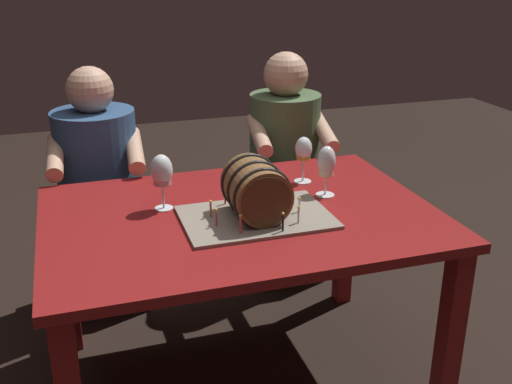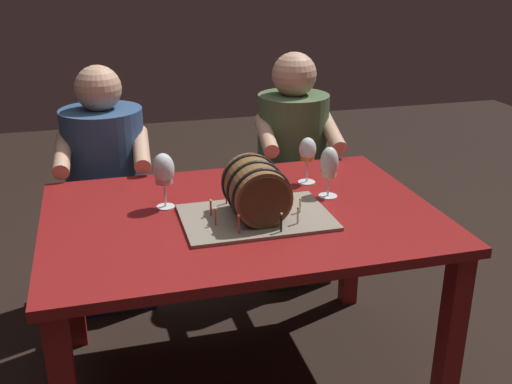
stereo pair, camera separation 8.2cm
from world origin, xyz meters
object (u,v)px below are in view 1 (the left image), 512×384
Objects in this scene: wine_glass_amber at (304,151)px; person_seated_right at (284,178)px; wine_glass_white at (326,164)px; wine_glass_rose at (162,173)px; barrel_cake at (256,194)px; dining_table at (241,237)px; person_seated_left at (101,199)px.

person_seated_right is (0.12, 0.53, -0.31)m from wine_glass_amber.
wine_glass_white is 0.61m from wine_glass_rose.
wine_glass_rose is at bearing 147.32° from barrel_cake.
dining_table is 7.05× the size of wine_glass_white.
wine_glass_white reaches higher than dining_table.
wine_glass_white is 1.04× the size of wine_glass_amber.
wine_glass_amber is at bearing -102.63° from person_seated_right.
barrel_cake is 0.41m from wine_glass_amber.
wine_glass_white is at bearing -40.93° from person_seated_left.
person_seated_right reaches higher than wine_glass_white.
person_seated_right reaches higher than wine_glass_amber.
person_seated_right reaches higher than barrel_cake.
wine_glass_white is at bearing -97.57° from person_seated_right.
person_seated_left is at bearing 106.84° from wine_glass_rose.
barrel_cake is 0.35m from wine_glass_rose.
barrel_cake reaches higher than wine_glass_amber.
dining_table is 2.70× the size of barrel_cake.
dining_table is at bearing -59.34° from person_seated_left.
wine_glass_amber is 0.92× the size of wine_glass_rose.
barrel_cake is 2.73× the size of wine_glass_amber.
wine_glass_rose is (-0.25, 0.12, 0.24)m from dining_table.
wine_glass_amber is 0.59m from wine_glass_rose.
person_seated_right is at bearing 77.37° from wine_glass_amber.
wine_glass_rose is (-0.61, 0.06, 0.01)m from wine_glass_white.
wine_glass_rose is (-0.29, 0.19, 0.05)m from barrel_cake.
dining_table is at bearing -170.51° from wine_glass_white.
barrel_cake is 2.61× the size of wine_glass_white.
wine_glass_white is at bearing -5.42° from wine_glass_rose.
wine_glass_rose is 0.18× the size of person_seated_left.
person_seated_right is at bearing 63.51° from barrel_cake.
wine_glass_white is at bearing 22.01° from barrel_cake.
dining_table is 0.88m from person_seated_left.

